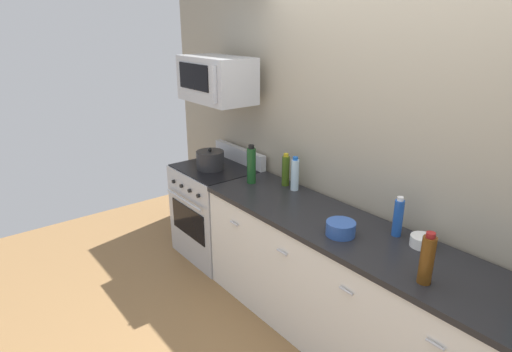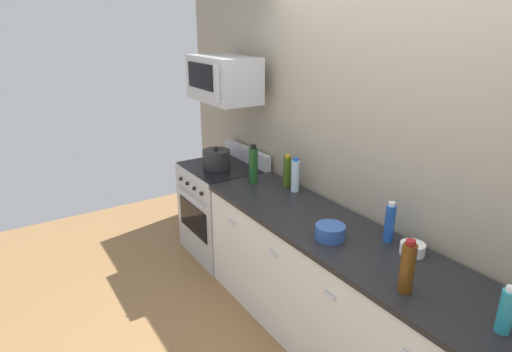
{
  "view_description": "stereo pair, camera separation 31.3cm",
  "coord_description": "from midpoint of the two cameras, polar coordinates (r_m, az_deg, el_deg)",
  "views": [
    {
      "loc": [
        1.66,
        -2.09,
        2.24
      ],
      "look_at": [
        -0.93,
        -0.05,
        1.05
      ],
      "focal_mm": 29.99,
      "sensor_mm": 36.0,
      "label": 1
    },
    {
      "loc": [
        1.84,
        -1.83,
        2.24
      ],
      "look_at": [
        -0.93,
        -0.05,
        1.05
      ],
      "focal_mm": 29.99,
      "sensor_mm": 36.0,
      "label": 2
    }
  ],
  "objects": [
    {
      "name": "bottle_water_clear",
      "position": [
        3.51,
        7.81,
        0.01
      ],
      "size": [
        0.07,
        0.07,
        0.29
      ],
      "color": "silver",
      "rests_on": "countertop_slab"
    },
    {
      "name": "bottle_wine_amber",
      "position": [
        2.4,
        23.18,
        -11.25
      ],
      "size": [
        0.07,
        0.07,
        0.3
      ],
      "color": "#59330F",
      "rests_on": "countertop_slab"
    },
    {
      "name": "ground_plane",
      "position": [
        3.45,
        12.56,
        -21.1
      ],
      "size": [
        6.71,
        6.71,
        0.0
      ],
      "primitive_type": "plane",
      "color": "olive"
    },
    {
      "name": "bottle_soda_blue",
      "position": [
        2.87,
        20.45,
        -5.97
      ],
      "size": [
        0.06,
        0.06,
        0.27
      ],
      "color": "#1E4CA5",
      "rests_on": "countertop_slab"
    },
    {
      "name": "bowl_blue_mixing",
      "position": [
        2.83,
        13.03,
        -7.31
      ],
      "size": [
        0.19,
        0.19,
        0.09
      ],
      "color": "#2D519E",
      "rests_on": "countertop_slab"
    },
    {
      "name": "microwave",
      "position": [
        3.95,
        -2.06,
        12.81
      ],
      "size": [
        0.74,
        0.44,
        0.4
      ],
      "color": "#B7BABF"
    },
    {
      "name": "back_wall",
      "position": [
        3.08,
        19.87,
        1.9
      ],
      "size": [
        5.59,
        0.1,
        2.7
      ],
      "primitive_type": "cube",
      "color": "#9E937F",
      "rests_on": "ground_plane"
    },
    {
      "name": "stockpot",
      "position": [
        4.07,
        -3.12,
        2.28
      ],
      "size": [
        0.26,
        0.26,
        0.21
      ],
      "color": "#262628",
      "rests_on": "range_oven"
    },
    {
      "name": "bottle_wine_green",
      "position": [
        3.66,
        2.1,
        1.44
      ],
      "size": [
        0.08,
        0.08,
        0.34
      ],
      "color": "#19471E",
      "rests_on": "countertop_slab"
    },
    {
      "name": "bowl_white_ceramic",
      "position": [
        2.82,
        23.22,
        -8.95
      ],
      "size": [
        0.15,
        0.15,
        0.07
      ],
      "color": "white",
      "rests_on": "countertop_slab"
    },
    {
      "name": "counter_unit",
      "position": [
        3.17,
        13.19,
        -14.8
      ],
      "size": [
        2.5,
        0.66,
        0.92
      ],
      "color": "silver",
      "rests_on": "ground_plane"
    },
    {
      "name": "range_oven",
      "position": [
        4.28,
        -2.37,
        -4.49
      ],
      "size": [
        0.76,
        0.69,
        1.07
      ],
      "color": "#B7BABF",
      "rests_on": "ground_plane"
    },
    {
      "name": "bottle_dish_soap",
      "position": [
        2.35,
        33.89,
        -14.8
      ],
      "size": [
        0.07,
        0.07,
        0.23
      ],
      "color": "teal",
      "rests_on": "countertop_slab"
    },
    {
      "name": "bottle_olive_oil",
      "position": [
        3.6,
        6.66,
        0.59
      ],
      "size": [
        0.07,
        0.07,
        0.28
      ],
      "color": "#385114",
      "rests_on": "countertop_slab"
    }
  ]
}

